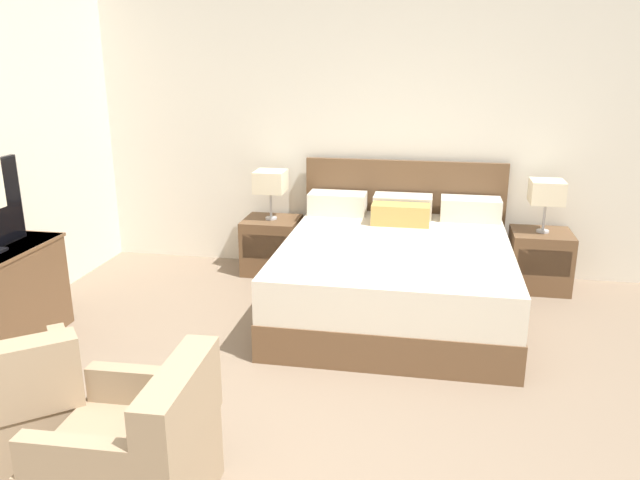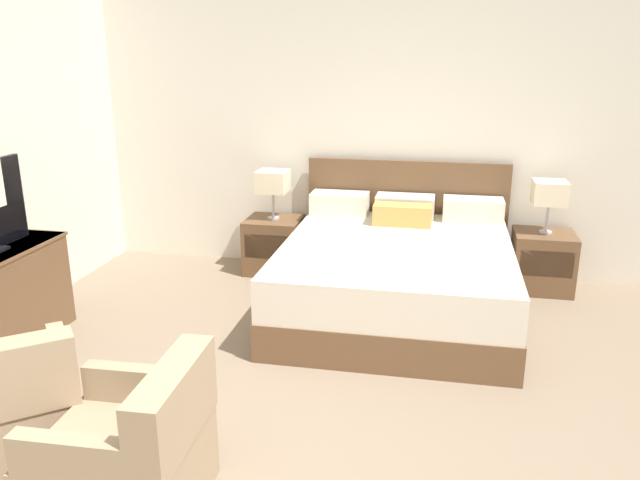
{
  "view_description": "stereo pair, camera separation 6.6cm",
  "coord_description": "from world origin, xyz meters",
  "px_view_note": "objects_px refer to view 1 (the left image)",
  "views": [
    {
      "loc": [
        0.71,
        -2.27,
        2.06
      ],
      "look_at": [
        -0.07,
        1.97,
        0.75
      ],
      "focal_mm": 35.0,
      "sensor_mm": 36.0,
      "label": 1
    },
    {
      "loc": [
        0.78,
        -2.26,
        2.06
      ],
      "look_at": [
        -0.07,
        1.97,
        0.75
      ],
      "focal_mm": 35.0,
      "sensor_mm": 36.0,
      "label": 2
    }
  ],
  "objects_px": {
    "nightstand_left": "(272,245)",
    "table_lamp_left": "(270,182)",
    "nightstand_right": "(539,260)",
    "table_lamp_right": "(547,193)",
    "bed": "(396,273)",
    "armchair_companion": "(136,460)",
    "armchair_by_window": "(9,414)"
  },
  "relations": [
    {
      "from": "nightstand_left",
      "to": "table_lamp_left",
      "type": "xyz_separation_m",
      "value": [
        0.0,
        0.0,
        0.62
      ]
    },
    {
      "from": "nightstand_right",
      "to": "table_lamp_right",
      "type": "height_order",
      "value": "table_lamp_right"
    },
    {
      "from": "bed",
      "to": "armchair_companion",
      "type": "xyz_separation_m",
      "value": [
        -1.0,
        -2.6,
        -0.04
      ]
    },
    {
      "from": "bed",
      "to": "armchair_by_window",
      "type": "height_order",
      "value": "bed"
    },
    {
      "from": "bed",
      "to": "table_lamp_left",
      "type": "height_order",
      "value": "bed"
    },
    {
      "from": "table_lamp_left",
      "to": "armchair_companion",
      "type": "relative_size",
      "value": 0.61
    },
    {
      "from": "nightstand_right",
      "to": "armchair_by_window",
      "type": "relative_size",
      "value": 0.55
    },
    {
      "from": "bed",
      "to": "table_lamp_right",
      "type": "height_order",
      "value": "bed"
    },
    {
      "from": "table_lamp_left",
      "to": "armchair_companion",
      "type": "distance_m",
      "value": 3.4
    },
    {
      "from": "armchair_by_window",
      "to": "armchair_companion",
      "type": "distance_m",
      "value": 0.84
    },
    {
      "from": "armchair_by_window",
      "to": "armchair_companion",
      "type": "relative_size",
      "value": 1.27
    },
    {
      "from": "table_lamp_right",
      "to": "nightstand_right",
      "type": "bearing_deg",
      "value": -90.0
    },
    {
      "from": "table_lamp_right",
      "to": "armchair_companion",
      "type": "xyz_separation_m",
      "value": [
        -2.24,
        -3.34,
        -0.6
      ]
    },
    {
      "from": "nightstand_right",
      "to": "table_lamp_right",
      "type": "bearing_deg",
      "value": 90.0
    },
    {
      "from": "nightstand_right",
      "to": "armchair_companion",
      "type": "distance_m",
      "value": 4.02
    },
    {
      "from": "table_lamp_left",
      "to": "table_lamp_right",
      "type": "relative_size",
      "value": 1.0
    },
    {
      "from": "table_lamp_right",
      "to": "bed",
      "type": "bearing_deg",
      "value": -149.14
    },
    {
      "from": "table_lamp_right",
      "to": "nightstand_left",
      "type": "bearing_deg",
      "value": -179.97
    },
    {
      "from": "bed",
      "to": "armchair_by_window",
      "type": "xyz_separation_m",
      "value": [
        -1.81,
        -2.37,
        -0.04
      ]
    },
    {
      "from": "table_lamp_left",
      "to": "table_lamp_right",
      "type": "bearing_deg",
      "value": 0.0
    },
    {
      "from": "bed",
      "to": "nightstand_right",
      "type": "height_order",
      "value": "bed"
    },
    {
      "from": "nightstand_right",
      "to": "table_lamp_left",
      "type": "bearing_deg",
      "value": 179.97
    },
    {
      "from": "table_lamp_left",
      "to": "table_lamp_right",
      "type": "height_order",
      "value": "same"
    },
    {
      "from": "nightstand_right",
      "to": "bed",
      "type": "bearing_deg",
      "value": -149.19
    },
    {
      "from": "table_lamp_left",
      "to": "armchair_companion",
      "type": "bearing_deg",
      "value": -85.92
    },
    {
      "from": "table_lamp_right",
      "to": "armchair_companion",
      "type": "height_order",
      "value": "table_lamp_right"
    },
    {
      "from": "table_lamp_right",
      "to": "armchair_companion",
      "type": "distance_m",
      "value": 4.06
    },
    {
      "from": "bed",
      "to": "armchair_by_window",
      "type": "relative_size",
      "value": 2.18
    },
    {
      "from": "armchair_companion",
      "to": "nightstand_right",
      "type": "bearing_deg",
      "value": 56.15
    },
    {
      "from": "bed",
      "to": "table_lamp_right",
      "type": "relative_size",
      "value": 4.53
    },
    {
      "from": "table_lamp_left",
      "to": "nightstand_right",
      "type": "bearing_deg",
      "value": -0.03
    },
    {
      "from": "nightstand_right",
      "to": "table_lamp_left",
      "type": "relative_size",
      "value": 1.13
    }
  ]
}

